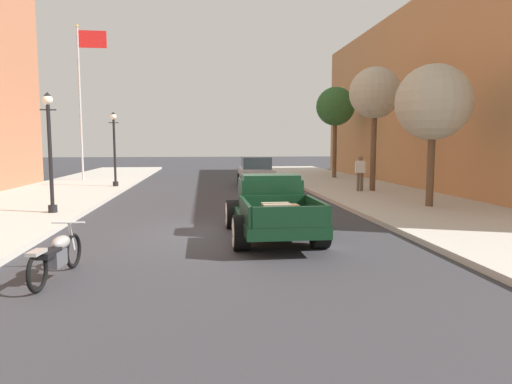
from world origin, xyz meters
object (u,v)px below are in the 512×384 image
(motorcycle_parked, at_px, (57,255))
(street_tree_third, at_px, (335,107))
(car_background_silver, at_px, (256,173))
(street_lamp_near, at_px, (50,143))
(flagpole, at_px, (83,86))
(street_tree_nearest, at_px, (433,103))
(street_tree_second, at_px, (375,94))
(hotrod_truck_dark_green, at_px, (270,206))
(street_lamp_far, at_px, (114,143))
(pedestrian_sidewalk_right, at_px, (360,171))

(motorcycle_parked, xyz_separation_m, street_tree_third, (11.13, 21.05, 4.29))
(car_background_silver, distance_m, street_lamp_near, 12.51)
(motorcycle_parked, relative_size, flagpole, 0.23)
(motorcycle_parked, distance_m, street_tree_nearest, 13.21)
(car_background_silver, height_order, street_lamp_near, street_lamp_near)
(street_tree_third, bearing_deg, street_tree_second, -94.02)
(street_lamp_near, bearing_deg, motorcycle_parked, -72.08)
(flagpole, relative_size, street_tree_third, 1.56)
(hotrod_truck_dark_green, xyz_separation_m, street_tree_second, (6.26, 9.22, 3.92))
(street_tree_second, xyz_separation_m, street_tree_third, (0.59, 8.43, 0.05))
(motorcycle_parked, height_order, street_lamp_far, street_lamp_far)
(hotrod_truck_dark_green, xyz_separation_m, street_tree_nearest, (6.30, 3.76, 3.04))
(street_tree_second, relative_size, street_tree_third, 0.98)
(hotrod_truck_dark_green, distance_m, motorcycle_parked, 5.48)
(flagpole, bearing_deg, pedestrian_sidewalk_right, -29.14)
(street_lamp_far, relative_size, flagpole, 0.42)
(hotrod_truck_dark_green, distance_m, street_tree_third, 19.34)
(flagpole, xyz_separation_m, street_tree_second, (15.02, -7.84, -1.10))
(pedestrian_sidewalk_right, relative_size, street_tree_second, 0.29)
(motorcycle_parked, xyz_separation_m, street_tree_second, (10.54, 12.63, 4.23))
(pedestrian_sidewalk_right, relative_size, street_lamp_near, 0.43)
(street_tree_nearest, bearing_deg, street_lamp_near, -179.80)
(pedestrian_sidewalk_right, xyz_separation_m, street_lamp_near, (-12.17, -5.33, 1.30))
(flagpole, bearing_deg, street_lamp_near, -80.72)
(car_background_silver, xyz_separation_m, street_tree_third, (5.70, 4.23, 3.96))
(motorcycle_parked, relative_size, street_tree_nearest, 0.42)
(hotrod_truck_dark_green, relative_size, flagpole, 0.54)
(hotrod_truck_dark_green, distance_m, car_background_silver, 13.46)
(hotrod_truck_dark_green, height_order, car_background_silver, car_background_silver)
(motorcycle_parked, relative_size, street_tree_second, 0.37)
(street_lamp_near, bearing_deg, hotrod_truck_dark_green, -29.44)
(hotrod_truck_dark_green, xyz_separation_m, car_background_silver, (1.15, 13.42, 0.01))
(street_tree_nearest, distance_m, street_tree_second, 5.53)
(motorcycle_parked, height_order, street_tree_third, street_tree_third)
(hotrod_truck_dark_green, height_order, street_lamp_far, street_lamp_far)
(hotrod_truck_dark_green, bearing_deg, street_tree_third, 68.79)
(car_background_silver, xyz_separation_m, street_lamp_far, (-7.45, -0.53, 1.62))
(street_lamp_near, relative_size, flagpole, 0.42)
(flagpole, relative_size, street_tree_second, 1.59)
(car_background_silver, relative_size, pedestrian_sidewalk_right, 2.62)
(hotrod_truck_dark_green, relative_size, car_background_silver, 1.15)
(hotrod_truck_dark_green, relative_size, street_lamp_near, 1.29)
(car_background_silver, bearing_deg, street_lamp_near, -128.59)
(street_lamp_near, bearing_deg, street_tree_third, 46.03)
(street_lamp_far, relative_size, street_tree_nearest, 0.77)
(street_lamp_far, xyz_separation_m, flagpole, (-2.47, 4.17, 3.39))
(car_background_silver, bearing_deg, street_tree_nearest, -61.95)
(street_tree_nearest, height_order, street_tree_second, street_tree_second)
(flagpole, bearing_deg, street_tree_second, -27.55)
(street_tree_second, bearing_deg, car_background_silver, 140.56)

